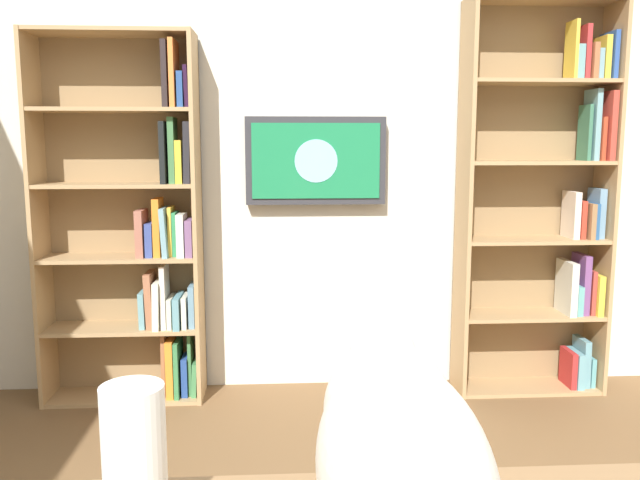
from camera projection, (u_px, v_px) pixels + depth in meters
name	position (u px, v px, depth m)	size (l,w,h in m)	color
wall_back	(328.00, 151.00, 3.64)	(4.52, 0.06, 2.70)	silver
bookshelf_left	(548.00, 204.00, 3.59)	(0.82, 0.28, 2.16)	tan
bookshelf_right	(139.00, 230.00, 3.48)	(0.85, 0.28, 1.97)	tan
wall_mounted_tv	(316.00, 161.00, 3.56)	(0.77, 0.07, 0.48)	#333338
cat	(397.00, 449.00, 1.05)	(0.30, 0.71, 0.35)	silver
paper_towel_roll	(135.00, 458.00, 1.12)	(0.11, 0.11, 0.26)	white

